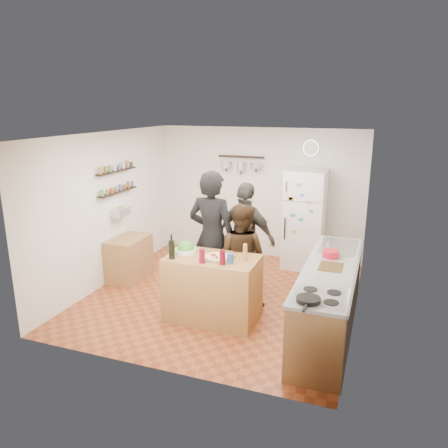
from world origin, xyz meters
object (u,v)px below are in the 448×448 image
at_px(person_left, 212,238).
at_px(wall_clock, 311,148).
at_px(prep_island, 213,288).
at_px(fridge, 304,219).
at_px(wine_bottle, 172,250).
at_px(person_back, 246,238).
at_px(skillet, 308,300).
at_px(salad_bowl, 186,251).
at_px(pepper_mill, 245,254).
at_px(red_bowl, 331,254).
at_px(side_table, 129,258).
at_px(salt_canister, 230,258).
at_px(person_center, 241,255).
at_px(counter_run, 329,300).

xyz_separation_m(person_left, wall_clock, (1.03, 2.28, 1.14)).
distance_m(prep_island, fridge, 2.65).
height_order(wine_bottle, person_back, person_back).
bearing_deg(skillet, person_back, 123.02).
bearing_deg(skillet, wall_clock, 99.79).
xyz_separation_m(prep_island, skillet, (1.46, -0.95, 0.49)).
xyz_separation_m(salad_bowl, pepper_mill, (0.87, 0.00, 0.06)).
distance_m(pepper_mill, red_bowl, 1.17).
relative_size(pepper_mill, side_table, 0.23).
height_order(pepper_mill, wall_clock, wall_clock).
distance_m(prep_island, pepper_mill, 0.71).
distance_m(wine_bottle, pepper_mill, 0.99).
bearing_deg(fridge, wine_bottle, -115.83).
bearing_deg(pepper_mill, salt_canister, -131.42).
bearing_deg(side_table, person_center, -8.10).
height_order(fridge, side_table, fridge).
distance_m(person_center, skillet, 1.95).
height_order(prep_island, person_center, person_center).
bearing_deg(salt_canister, person_back, 97.74).
bearing_deg(side_table, wine_bottle, -38.13).
xyz_separation_m(salt_canister, wall_clock, (0.51, 2.94, 1.17)).
xyz_separation_m(pepper_mill, counter_run, (1.11, 0.14, -0.55)).
bearing_deg(salt_canister, skillet, -35.56).
bearing_deg(prep_island, wall_clock, 73.95).
distance_m(salt_canister, person_center, 0.71).
xyz_separation_m(pepper_mill, person_back, (-0.31, 1.04, -0.12)).
relative_size(wall_clock, side_table, 0.37).
relative_size(salad_bowl, skillet, 1.17).
bearing_deg(red_bowl, prep_island, -160.42).
xyz_separation_m(prep_island, person_left, (-0.22, 0.54, 0.55)).
relative_size(counter_run, skillet, 10.22).
relative_size(person_center, side_table, 1.95).
height_order(person_left, side_table, person_left).
distance_m(salad_bowl, person_center, 0.85).
height_order(skillet, side_table, skillet).
height_order(salad_bowl, side_table, salad_bowl).
height_order(salt_canister, skillet, salt_canister).
xyz_separation_m(person_center, person_back, (-0.10, 0.53, 0.10)).
bearing_deg(red_bowl, counter_run, -81.85).
bearing_deg(pepper_mill, wine_bottle, -164.13).
distance_m(salad_bowl, fridge, 2.73).
relative_size(prep_island, person_back, 0.71).
height_order(wine_bottle, skillet, wine_bottle).
relative_size(salad_bowl, person_back, 0.17).
distance_m(skillet, fridge, 3.50).
relative_size(person_back, counter_run, 0.67).
height_order(salad_bowl, fridge, fridge).
bearing_deg(prep_island, skillet, -33.04).
relative_size(fridge, side_table, 2.25).
bearing_deg(pepper_mill, person_left, 143.74).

